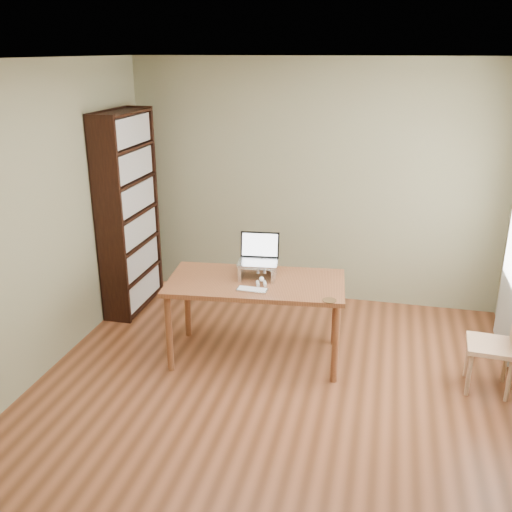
{
  "coord_description": "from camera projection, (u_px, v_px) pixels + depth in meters",
  "views": [
    {
      "loc": [
        0.79,
        -3.73,
        2.66
      ],
      "look_at": [
        -0.27,
        0.74,
        0.99
      ],
      "focal_mm": 40.0,
      "sensor_mm": 36.0,
      "label": 1
    }
  ],
  "objects": [
    {
      "name": "bookshelf",
      "position": [
        129.0,
        213.0,
        5.95
      ],
      "size": [
        0.3,
        0.9,
        2.1
      ],
      "color": "black",
      "rests_on": "ground"
    },
    {
      "name": "keyboard",
      "position": [
        252.0,
        290.0,
        4.78
      ],
      "size": [
        0.26,
        0.12,
        0.02
      ],
      "rotation": [
        0.0,
        0.0,
        -0.02
      ],
      "color": "silver",
      "rests_on": "desk"
    },
    {
      "name": "laptop",
      "position": [
        259.0,
        255.0,
        5.05
      ],
      "size": [
        0.37,
        0.32,
        0.25
      ],
      "rotation": [
        0.0,
        0.0,
        0.1
      ],
      "color": "silver",
      "rests_on": "laptop_stand"
    },
    {
      "name": "chair",
      "position": [
        500.0,
        341.0,
        4.59
      ],
      "size": [
        0.39,
        0.39,
        0.84
      ],
      "rotation": [
        0.0,
        0.0,
        -0.07
      ],
      "color": "tan",
      "rests_on": "ground"
    },
    {
      "name": "laptop_stand",
      "position": [
        258.0,
        269.0,
        5.03
      ],
      "size": [
        0.32,
        0.25,
        0.13
      ],
      "rotation": [
        0.0,
        0.0,
        0.1
      ],
      "color": "silver",
      "rests_on": "desk"
    },
    {
      "name": "coaster",
      "position": [
        329.0,
        300.0,
        4.6
      ],
      "size": [
        0.11,
        0.11,
        0.01
      ],
      "primitive_type": "cylinder",
      "color": "#51361C",
      "rests_on": "desk"
    },
    {
      "name": "room",
      "position": [
        274.0,
        252.0,
        4.05
      ],
      "size": [
        4.04,
        4.54,
        2.64
      ],
      "color": "#572D17",
      "rests_on": "ground"
    },
    {
      "name": "cat",
      "position": [
        261.0,
        270.0,
        5.06
      ],
      "size": [
        0.24,
        0.48,
        0.14
      ],
      "rotation": [
        0.0,
        0.0,
        0.3
      ],
      "color": "#453D36",
      "rests_on": "desk"
    },
    {
      "name": "desk",
      "position": [
        256.0,
        290.0,
        5.02
      ],
      "size": [
        1.61,
        0.92,
        0.75
      ],
      "rotation": [
        0.0,
        0.0,
        0.1
      ],
      "color": "brown",
      "rests_on": "ground"
    }
  ]
}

